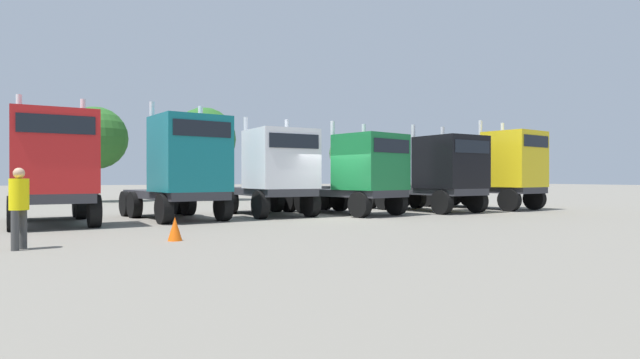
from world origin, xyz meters
TOP-DOWN VIEW (x-y plane):
  - ground at (0.00, 0.00)m, footprint 200.00×200.00m
  - semi_truck_red at (-9.67, 0.63)m, footprint 3.11×6.41m
  - semi_truck_teal at (-5.39, 1.09)m, footprint 3.55×6.05m
  - semi_truck_white at (-1.60, 1.73)m, footprint 2.96×5.86m
  - semi_truck_green at (1.90, 0.81)m, footprint 3.99×6.24m
  - semi_truck_black at (6.15, 0.82)m, footprint 3.27×6.51m
  - semi_truck_yellow at (10.20, 1.05)m, footprint 3.77×6.59m
  - visitor_in_hivis at (-10.11, -5.15)m, footprint 0.54×0.54m
  - traffic_cone_near at (-6.73, -4.96)m, footprint 0.36×0.36m
  - oak_far_left at (-7.90, 18.41)m, footprint 4.08×4.08m
  - oak_far_centre at (-0.96, 17.56)m, footprint 4.35×4.35m
  - oak_far_right at (10.90, 18.18)m, footprint 3.28×3.28m

SIDE VIEW (x-z plane):
  - ground at x=0.00m, z-range 0.00..0.00m
  - traffic_cone_near at x=-6.73m, z-range 0.00..0.60m
  - visitor_in_hivis at x=-10.11m, z-range 0.15..1.95m
  - semi_truck_green at x=1.90m, z-range -0.22..3.76m
  - semi_truck_black at x=6.15m, z-range -0.21..3.84m
  - semi_truck_white at x=-1.60m, z-range -0.19..3.92m
  - semi_truck_red at x=-9.67m, z-range -0.25..4.04m
  - semi_truck_teal at x=-5.39m, z-range -0.23..4.16m
  - semi_truck_yellow at x=10.20m, z-range -0.25..4.18m
  - oak_far_right at x=10.90m, z-range 0.94..6.15m
  - oak_far_left at x=-7.90m, z-range 1.06..7.29m
  - oak_far_centre at x=-0.96m, z-range 1.05..7.53m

